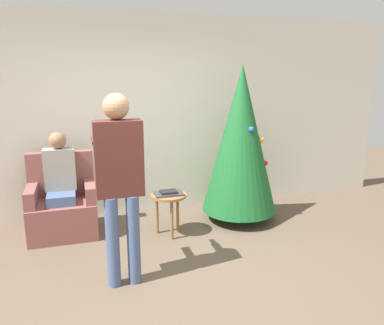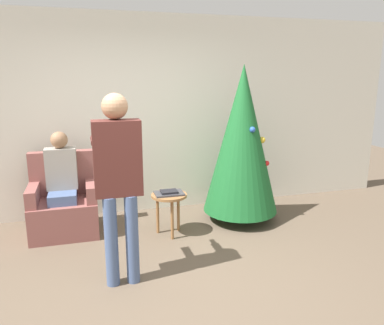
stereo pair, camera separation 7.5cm
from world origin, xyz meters
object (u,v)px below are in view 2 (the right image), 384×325
at_px(christmas_tree, 242,140).
at_px(side_stool, 169,200).
at_px(person_seated, 62,179).
at_px(armchair, 64,206).
at_px(person_standing, 118,172).

relative_size(christmas_tree, side_stool, 3.98).
bearing_deg(side_stool, person_seated, 162.13).
relative_size(person_seated, side_stool, 2.44).
distance_m(christmas_tree, armchair, 2.37).
distance_m(christmas_tree, person_seated, 2.28).
bearing_deg(person_standing, side_stool, 53.90).
height_order(christmas_tree, side_stool, christmas_tree).
bearing_deg(armchair, christmas_tree, -5.40).
xyz_separation_m(christmas_tree, side_stool, (-1.01, -0.21, -0.66)).
height_order(armchair, person_seated, person_seated).
distance_m(armchair, side_stool, 1.30).
distance_m(christmas_tree, side_stool, 1.23).
bearing_deg(person_seated, christmas_tree, -4.69).
distance_m(christmas_tree, person_standing, 2.00).
bearing_deg(armchair, person_standing, -66.76).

